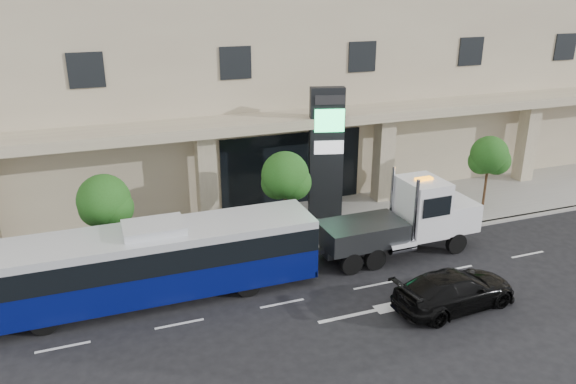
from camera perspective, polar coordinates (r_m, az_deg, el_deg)
name	(u,v)px	position (r m, az deg, el deg)	size (l,w,h in m)	color
ground	(357,269)	(24.87, 6.98, -7.78)	(120.00, 120.00, 0.00)	black
sidewalk	(312,224)	(28.90, 2.49, -3.28)	(120.00, 6.00, 0.15)	gray
curb	(337,248)	(26.42, 5.02, -5.73)	(120.00, 0.30, 0.15)	gray
convention_center	(249,13)	(36.30, -3.96, 17.72)	(60.00, 17.60, 20.00)	tan
tree_left	(105,204)	(24.48, -18.10, -1.15)	(2.27, 2.20, 4.22)	#422B19
tree_mid	(286,178)	(25.83, -0.24, 1.39)	(2.28, 2.20, 4.38)	#422B19
tree_right	(489,158)	(31.57, 19.79, 3.31)	(2.10, 2.00, 4.04)	#422B19
city_bus	(157,261)	(22.48, -13.21, -6.80)	(12.57, 2.71, 3.18)	black
tow_truck	(406,220)	(26.03, 11.93, -2.83)	(8.57, 2.28, 3.90)	#2D3033
black_sedan	(455,290)	(22.64, 16.59, -9.48)	(2.05, 5.05, 1.47)	black
signage_pylon	(326,154)	(28.49, 3.90, 3.91)	(1.79, 1.03, 6.81)	black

